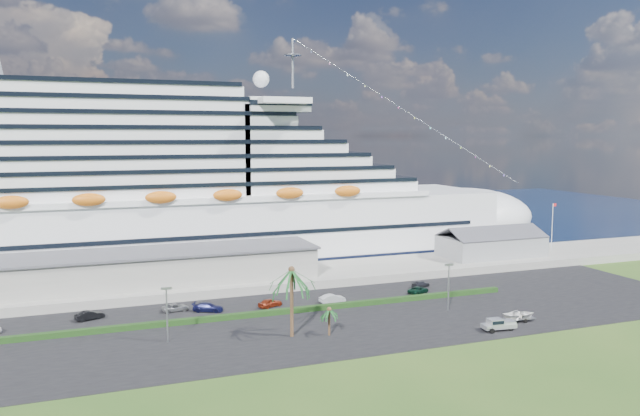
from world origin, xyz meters
name	(u,v)px	position (x,y,z in m)	size (l,w,h in m)	color
ground	(363,338)	(0.00, 0.00, 0.00)	(420.00, 420.00, 0.00)	#284D19
asphalt_lot	(336,318)	(0.00, 11.00, 0.06)	(140.00, 38.00, 0.12)	black
wharf	(284,276)	(0.00, 40.00, 0.90)	(240.00, 20.00, 1.80)	gray
water	(206,224)	(0.00, 130.00, 0.01)	(420.00, 160.00, 0.02)	black
cruise_ship	(164,195)	(-21.53, 64.00, 16.69)	(191.00, 38.00, 54.00)	silver
terminal_building	(162,266)	(-25.00, 40.00, 5.01)	(61.00, 15.00, 6.30)	gray
port_shed	(491,245)	(52.00, 40.00, 4.40)	(24.00, 12.31, 7.37)	gray
flagpole	(552,225)	(70.04, 40.00, 8.27)	(1.08, 0.16, 12.00)	silver
hedge	(281,311)	(-8.00, 16.00, 0.57)	(88.00, 1.10, 0.90)	black
lamp_post_left	(167,308)	(-28.00, 8.00, 5.34)	(1.60, 0.35, 8.27)	gray
lamp_post_right	(449,281)	(20.00, 8.00, 5.34)	(1.60, 0.35, 8.27)	gray
palm_tall	(292,278)	(-10.00, 4.00, 9.20)	(8.82, 8.82, 11.13)	#47301E
palm_short	(329,313)	(-4.50, 2.50, 3.67)	(3.53, 3.53, 4.56)	#47301E
parked_car_1	(89,315)	(-38.74, 24.03, 0.89)	(1.63, 4.66, 1.54)	black
parked_car_2	(176,307)	(-24.67, 24.26, 0.75)	(2.09, 4.53, 1.26)	gray
parked_car_3	(208,307)	(-19.44, 22.01, 0.88)	(2.14, 5.27, 1.53)	#11143E
parked_car_4	(270,303)	(-8.55, 20.93, 0.88)	(1.81, 4.49, 1.53)	maroon
parked_car_5	(332,299)	(2.85, 19.65, 0.91)	(1.67, 4.78, 1.58)	silver
parked_car_6	(418,290)	(21.09, 20.32, 0.76)	(2.14, 4.63, 1.29)	black
parked_car_7	(421,284)	(23.88, 24.35, 0.76)	(1.78, 4.39, 1.27)	#222328
pickup_truck	(498,324)	(21.15, -4.60, 1.17)	(5.59, 2.52, 1.91)	black
boat_trailer	(520,315)	(27.31, -1.99, 1.30)	(6.31, 4.29, 1.79)	gray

